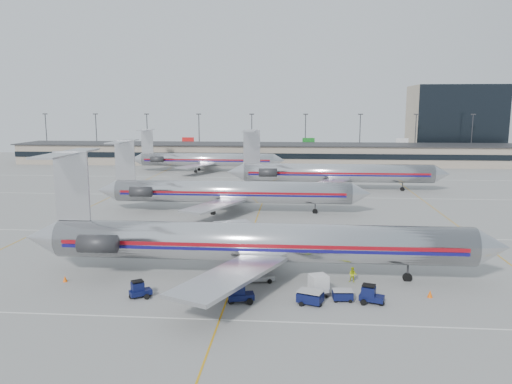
# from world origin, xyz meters

# --- Properties ---
(ground) EXTENTS (260.00, 260.00, 0.00)m
(ground) POSITION_xyz_m (0.00, 0.00, 0.00)
(ground) COLOR gray
(ground) RESTS_ON ground
(apron_markings) EXTENTS (160.00, 0.15, 0.02)m
(apron_markings) POSITION_xyz_m (0.00, 10.00, 0.01)
(apron_markings) COLOR silver
(apron_markings) RESTS_ON ground
(terminal) EXTENTS (162.00, 17.00, 6.25)m
(terminal) POSITION_xyz_m (0.00, 97.97, 3.16)
(terminal) COLOR gray
(terminal) RESTS_ON ground
(light_mast_row) EXTENTS (163.60, 0.40, 15.28)m
(light_mast_row) POSITION_xyz_m (0.00, 112.00, 8.58)
(light_mast_row) COLOR #38383D
(light_mast_row) RESTS_ON ground
(distant_building) EXTENTS (30.00, 20.00, 25.00)m
(distant_building) POSITION_xyz_m (62.00, 128.00, 12.50)
(distant_building) COLOR tan
(distant_building) RESTS_ON ground
(jet_foreground) EXTENTS (49.42, 29.10, 12.93)m
(jet_foreground) POSITION_xyz_m (1.58, -7.26, 3.75)
(jet_foreground) COLOR silver
(jet_foreground) RESTS_ON ground
(jet_second_row) EXTENTS (45.73, 26.92, 11.97)m
(jet_second_row) POSITION_xyz_m (-5.34, 24.68, 3.47)
(jet_second_row) COLOR silver
(jet_second_row) RESTS_ON ground
(jet_third_row) EXTENTS (46.57, 28.65, 12.73)m
(jet_third_row) POSITION_xyz_m (13.83, 49.01, 3.70)
(jet_third_row) COLOR silver
(jet_third_row) RESTS_ON ground
(jet_back_row) EXTENTS (42.30, 26.02, 11.57)m
(jet_back_row) POSITION_xyz_m (-18.86, 76.96, 3.36)
(jet_back_row) COLOR silver
(jet_back_row) RESTS_ON ground
(tug_left) EXTENTS (2.17, 1.91, 1.59)m
(tug_left) POSITION_xyz_m (-8.09, -13.71, 0.73)
(tug_left) COLOR #0A0F38
(tug_left) RESTS_ON ground
(tug_center) EXTENTS (2.51, 1.66, 1.87)m
(tug_center) POSITION_xyz_m (1.21, -14.15, 0.85)
(tug_center) COLOR #0A0F38
(tug_center) RESTS_ON ground
(tug_right) EXTENTS (2.36, 1.69, 1.74)m
(tug_right) POSITION_xyz_m (12.83, -13.47, 0.79)
(tug_right) COLOR #0A0F38
(tug_right) RESTS_ON ground
(cart_inner) EXTENTS (2.53, 2.13, 1.22)m
(cart_inner) POSITION_xyz_m (7.50, -14.01, 0.65)
(cart_inner) COLOR #0A0F38
(cart_inner) RESTS_ON ground
(cart_outer) EXTENTS (1.85, 1.34, 1.01)m
(cart_outer) POSITION_xyz_m (10.44, -12.99, 0.53)
(cart_outer) COLOR #0A0F38
(cart_outer) RESTS_ON ground
(uld_container) EXTENTS (2.32, 2.16, 1.97)m
(uld_container) POSITION_xyz_m (8.31, -11.88, 1.00)
(uld_container) COLOR #2D2D30
(uld_container) RESTS_ON ground
(belt_loader) EXTENTS (3.85, 1.82, 1.97)m
(belt_loader) POSITION_xyz_m (2.58, -8.60, 0.53)
(belt_loader) COLOR #979797
(belt_loader) RESTS_ON ground
(ramp_worker_near) EXTENTS (0.63, 0.67, 1.53)m
(ramp_worker_near) POSITION_xyz_m (8.56, -10.93, 0.77)
(ramp_worker_near) COLOR #A8D714
(ramp_worker_near) RESTS_ON ground
(ramp_worker_far) EXTENTS (0.89, 0.77, 1.58)m
(ramp_worker_far) POSITION_xyz_m (11.87, -8.09, 0.79)
(ramp_worker_far) COLOR #BCCE13
(ramp_worker_far) RESTS_ON ground
(cone_right) EXTENTS (0.66, 0.66, 0.68)m
(cone_right) POSITION_xyz_m (18.53, -11.54, 0.34)
(cone_right) COLOR #F35808
(cone_right) RESTS_ON ground
(cone_left) EXTENTS (0.60, 0.60, 0.62)m
(cone_left) POSITION_xyz_m (-16.82, -10.23, 0.31)
(cone_left) COLOR #F35808
(cone_left) RESTS_ON ground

